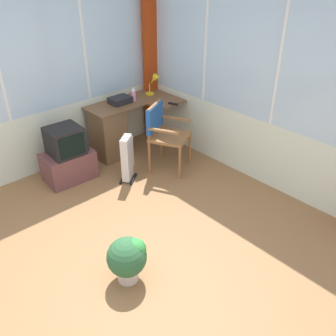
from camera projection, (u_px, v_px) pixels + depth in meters
name	position (u px, v px, depth m)	size (l,w,h in m)	color
ground	(122.00, 270.00, 3.64)	(5.62, 5.50, 0.06)	olive
north_window_panel	(2.00, 86.00, 4.41)	(4.62, 0.07, 2.58)	silver
east_window_panel	(277.00, 89.00, 4.31)	(0.07, 4.50, 2.58)	silver
curtain_corner	(150.00, 60.00, 5.63)	(0.23, 0.07, 2.48)	#A73610
desk	(111.00, 130.00, 5.39)	(1.31, 0.81, 0.77)	brown
desk_lamp	(155.00, 81.00, 5.59)	(0.23, 0.20, 0.32)	yellow
tv_remote	(173.00, 104.00, 5.30)	(0.04, 0.15, 0.02)	black
spray_bottle	(134.00, 94.00, 5.37)	(0.06, 0.06, 0.22)	pink
paper_tray	(120.00, 100.00, 5.33)	(0.30, 0.23, 0.09)	black
wooden_armchair	(162.00, 128.00, 4.99)	(0.65, 0.65, 0.94)	#946238
tv_on_stand	(68.00, 157.00, 4.87)	(0.66, 0.47, 0.75)	brown
space_heater	(128.00, 158.00, 4.86)	(0.32, 0.30, 0.64)	silver
potted_plant	(128.00, 257.00, 3.37)	(0.37, 0.37, 0.47)	beige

